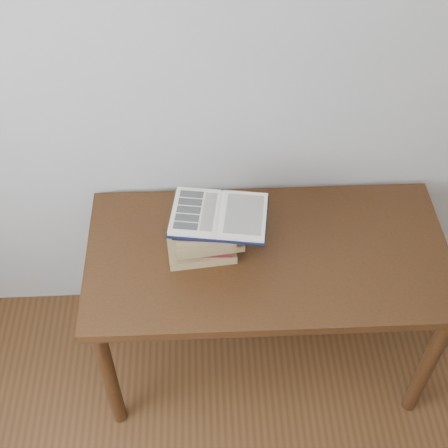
{
  "coord_description": "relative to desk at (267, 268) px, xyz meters",
  "views": [
    {
      "loc": [
        -0.18,
        -0.12,
        2.57
      ],
      "look_at": [
        -0.12,
        1.32,
        0.98
      ],
      "focal_mm": 50.0,
      "sensor_mm": 36.0,
      "label": 1
    }
  ],
  "objects": [
    {
      "name": "open_book",
      "position": [
        -0.18,
        0.02,
        0.29
      ],
      "size": [
        0.38,
        0.29,
        0.03
      ],
      "rotation": [
        0.0,
        0.0,
        -0.15
      ],
      "color": "black",
      "rests_on": "book_stack"
    },
    {
      "name": "desk",
      "position": [
        0.0,
        0.0,
        0.0
      ],
      "size": [
        1.39,
        0.69,
        0.74
      ],
      "color": "#482212",
      "rests_on": "ground"
    },
    {
      "name": "book_stack",
      "position": [
        -0.24,
        0.02,
        0.19
      ],
      "size": [
        0.29,
        0.22,
        0.18
      ],
      "color": "tan",
      "rests_on": "desk"
    }
  ]
}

